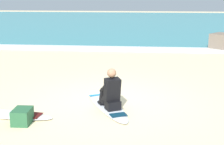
# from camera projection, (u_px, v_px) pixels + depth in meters

# --- Properties ---
(ground_plane) EXTENTS (80.00, 80.00, 0.00)m
(ground_plane) POSITION_uv_depth(u_px,v_px,m) (109.00, 101.00, 8.45)
(ground_plane) COLOR beige
(sea) EXTENTS (80.00, 28.00, 0.10)m
(sea) POSITION_uv_depth(u_px,v_px,m) (136.00, 23.00, 29.10)
(sea) COLOR teal
(sea) RESTS_ON ground
(breaking_foam) EXTENTS (80.00, 0.90, 0.11)m
(breaking_foam) POSITION_uv_depth(u_px,v_px,m) (127.00, 49.00, 15.85)
(breaking_foam) COLOR white
(breaking_foam) RESTS_ON ground
(surfboard_main) EXTENTS (1.54, 2.54, 0.08)m
(surfboard_main) POSITION_uv_depth(u_px,v_px,m) (107.00, 105.00, 8.10)
(surfboard_main) COLOR silver
(surfboard_main) RESTS_ON ground
(surfer_seated) EXTENTS (0.62, 0.77, 0.95)m
(surfer_seated) POSITION_uv_depth(u_px,v_px,m) (111.00, 93.00, 7.70)
(surfer_seated) COLOR black
(surfer_seated) RESTS_ON surfboard_main
(surfboard_spare_near) EXTENTS (2.28, 0.81, 0.08)m
(surfboard_spare_near) POSITION_uv_depth(u_px,v_px,m) (6.00, 114.00, 7.48)
(surfboard_spare_near) COLOR white
(surfboard_spare_near) RESTS_ON ground
(beach_bag) EXTENTS (0.37, 0.49, 0.32)m
(beach_bag) POSITION_uv_depth(u_px,v_px,m) (22.00, 116.00, 7.01)
(beach_bag) COLOR #285B38
(beach_bag) RESTS_ON ground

